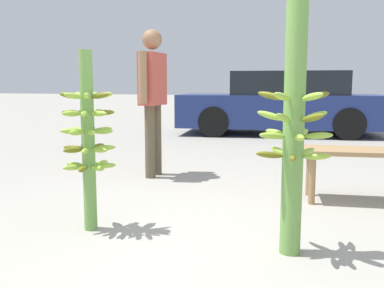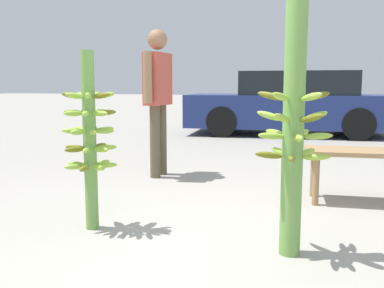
# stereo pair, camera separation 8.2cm
# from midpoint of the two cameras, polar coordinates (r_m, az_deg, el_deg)

# --- Properties ---
(ground_plane) EXTENTS (80.00, 80.00, 0.00)m
(ground_plane) POSITION_cam_midpoint_polar(r_m,az_deg,el_deg) (3.00, -1.98, -13.51)
(ground_plane) COLOR #9E998E
(banana_stalk_left) EXTENTS (0.40, 0.40, 1.34)m
(banana_stalk_left) POSITION_cam_midpoint_polar(r_m,az_deg,el_deg) (3.27, -14.39, 0.85)
(banana_stalk_left) COLOR #6B9E47
(banana_stalk_left) RESTS_ON ground_plane
(banana_stalk_center) EXTENTS (0.48, 0.48, 1.60)m
(banana_stalk_center) POSITION_cam_midpoint_polar(r_m,az_deg,el_deg) (2.76, 12.56, 1.72)
(banana_stalk_center) COLOR #6B9E47
(banana_stalk_center) RESTS_ON ground_plane
(vendor_person) EXTENTS (0.23, 0.64, 1.73)m
(vendor_person) POSITION_cam_midpoint_polar(r_m,az_deg,el_deg) (5.08, -5.73, 7.23)
(vendor_person) COLOR brown
(vendor_person) RESTS_ON ground_plane
(market_bench) EXTENTS (1.08, 0.61, 0.50)m
(market_bench) POSITION_cam_midpoint_polar(r_m,az_deg,el_deg) (4.25, 20.70, -1.79)
(market_bench) COLOR #99754C
(market_bench) RESTS_ON ground_plane
(parked_car) EXTENTS (4.58, 2.43, 1.37)m
(parked_car) POSITION_cam_midpoint_polar(r_m,az_deg,el_deg) (9.64, 11.58, 5.24)
(parked_car) COLOR navy
(parked_car) RESTS_ON ground_plane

